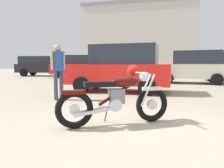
{
  "coord_description": "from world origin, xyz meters",
  "views": [
    {
      "loc": [
        0.14,
        -3.67,
        1.08
      ],
      "look_at": [
        -0.58,
        1.32,
        0.6
      ],
      "focal_mm": 34.37,
      "sensor_mm": 36.0,
      "label": 1
    }
  ],
  "objects_px": {
    "dark_sedan_left": "(193,67)",
    "blue_hatchback_right": "(43,65)",
    "silver_sedan_mid": "(83,66)",
    "vintage_motorcycle": "(118,97)",
    "bystander": "(58,66)",
    "pale_sedan_back": "(121,68)"
  },
  "relations": [
    {
      "from": "vintage_motorcycle",
      "to": "dark_sedan_left",
      "type": "xyz_separation_m",
      "value": [
        3.17,
        8.61,
        0.43
      ]
    },
    {
      "from": "bystander",
      "to": "pale_sedan_back",
      "type": "bearing_deg",
      "value": 93.45
    },
    {
      "from": "vintage_motorcycle",
      "to": "dark_sedan_left",
      "type": "bearing_deg",
      "value": 43.73
    },
    {
      "from": "silver_sedan_mid",
      "to": "blue_hatchback_right",
      "type": "height_order",
      "value": "same"
    },
    {
      "from": "dark_sedan_left",
      "to": "blue_hatchback_right",
      "type": "relative_size",
      "value": 0.86
    },
    {
      "from": "vintage_motorcycle",
      "to": "blue_hatchback_right",
      "type": "distance_m",
      "value": 16.57
    },
    {
      "from": "bystander",
      "to": "pale_sedan_back",
      "type": "distance_m",
      "value": 2.69
    },
    {
      "from": "bystander",
      "to": "blue_hatchback_right",
      "type": "relative_size",
      "value": 0.35
    },
    {
      "from": "silver_sedan_mid",
      "to": "blue_hatchback_right",
      "type": "distance_m",
      "value": 4.54
    },
    {
      "from": "blue_hatchback_right",
      "to": "vintage_motorcycle",
      "type": "bearing_deg",
      "value": -63.27
    },
    {
      "from": "vintage_motorcycle",
      "to": "bystander",
      "type": "distance_m",
      "value": 3.16
    },
    {
      "from": "silver_sedan_mid",
      "to": "blue_hatchback_right",
      "type": "relative_size",
      "value": 1.03
    },
    {
      "from": "bystander",
      "to": "vintage_motorcycle",
      "type": "bearing_deg",
      "value": -7.33
    },
    {
      "from": "bystander",
      "to": "dark_sedan_left",
      "type": "relative_size",
      "value": 0.4
    },
    {
      "from": "vintage_motorcycle",
      "to": "blue_hatchback_right",
      "type": "height_order",
      "value": "blue_hatchback_right"
    },
    {
      "from": "silver_sedan_mid",
      "to": "vintage_motorcycle",
      "type": "bearing_deg",
      "value": 99.2
    },
    {
      "from": "silver_sedan_mid",
      "to": "dark_sedan_left",
      "type": "height_order",
      "value": "dark_sedan_left"
    },
    {
      "from": "dark_sedan_left",
      "to": "blue_hatchback_right",
      "type": "xyz_separation_m",
      "value": [
        -11.51,
        5.7,
        0.02
      ]
    },
    {
      "from": "blue_hatchback_right",
      "to": "dark_sedan_left",
      "type": "bearing_deg",
      "value": -29.84
    },
    {
      "from": "bystander",
      "to": "silver_sedan_mid",
      "type": "relative_size",
      "value": 0.34
    },
    {
      "from": "bystander",
      "to": "silver_sedan_mid",
      "type": "height_order",
      "value": "silver_sedan_mid"
    },
    {
      "from": "silver_sedan_mid",
      "to": "blue_hatchback_right",
      "type": "xyz_separation_m",
      "value": [
        -4.18,
        1.78,
        0.0
      ]
    }
  ]
}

